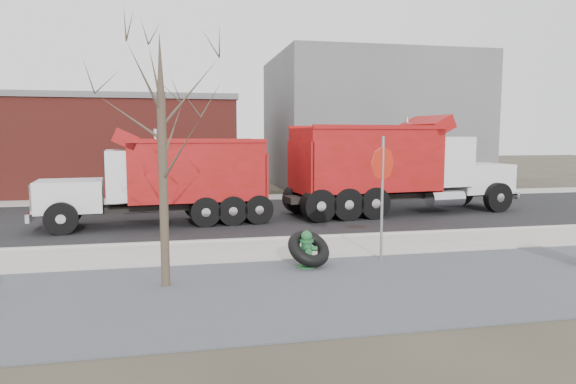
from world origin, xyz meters
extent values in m
plane|color=#383328|center=(0.00, 0.00, 0.00)|extent=(120.00, 120.00, 0.00)
cube|color=slate|center=(0.00, -3.50, 0.01)|extent=(60.00, 5.00, 0.03)
cube|color=#9E9B93|center=(0.00, 0.25, 0.03)|extent=(60.00, 2.50, 0.06)
cube|color=#9E9B93|center=(0.00, 1.55, 0.06)|extent=(60.00, 0.15, 0.11)
cube|color=black|center=(0.00, 6.30, 0.01)|extent=(60.00, 9.40, 0.02)
cube|color=#9E9B93|center=(0.00, 12.00, 0.03)|extent=(60.00, 2.00, 0.06)
cube|color=slate|center=(9.00, 18.00, 4.00)|extent=(12.00, 10.00, 8.00)
cube|color=maroon|center=(-10.00, 17.00, 2.50)|extent=(20.00, 8.00, 5.00)
cube|color=slate|center=(-10.00, 17.00, 5.15)|extent=(20.20, 8.20, 0.30)
cylinder|color=#382D23|center=(-3.20, -2.60, 2.00)|extent=(0.18, 0.18, 4.00)
cone|color=#382D23|center=(-3.20, -2.60, 4.60)|extent=(0.14, 0.14, 1.20)
cylinder|color=#256234|center=(0.02, -1.74, 0.03)|extent=(0.48, 0.48, 0.07)
cylinder|color=#256234|center=(0.02, -1.74, 0.36)|extent=(0.25, 0.25, 0.66)
cylinder|color=#256234|center=(0.02, -1.74, 0.66)|extent=(0.33, 0.33, 0.05)
sphere|color=#256234|center=(0.02, -1.74, 0.77)|extent=(0.26, 0.26, 0.26)
cylinder|color=#256234|center=(0.02, -1.74, 0.88)|extent=(0.05, 0.05, 0.07)
cylinder|color=#256234|center=(-0.16, -1.74, 0.46)|extent=(0.14, 0.13, 0.12)
cylinder|color=#256234|center=(0.21, -1.75, 0.46)|extent=(0.14, 0.13, 0.12)
cylinder|color=#256234|center=(0.02, -1.93, 0.44)|extent=(0.17, 0.14, 0.16)
torus|color=black|center=(0.09, -1.70, 0.46)|extent=(1.33, 1.29, 0.90)
cylinder|color=gray|center=(2.03, -1.41, 1.55)|extent=(0.07, 0.07, 3.11)
cylinder|color=red|center=(2.03, -1.41, 2.44)|extent=(0.76, 0.43, 0.84)
cube|color=black|center=(5.67, 5.96, 0.72)|extent=(9.39, 2.07, 0.24)
cube|color=silver|center=(9.46, 6.42, 1.33)|extent=(2.64, 2.40, 1.20)
cube|color=silver|center=(10.53, 6.55, 1.33)|extent=(0.29, 1.91, 1.09)
cube|color=silver|center=(7.58, 6.19, 2.10)|extent=(2.04, 2.71, 1.97)
cube|color=black|center=(8.32, 6.28, 2.64)|extent=(0.31, 2.18, 0.87)
cube|color=#A60E15|center=(4.26, 5.79, 2.21)|extent=(5.74, 3.26, 2.41)
cylinder|color=silver|center=(6.61, 7.12, 2.59)|extent=(0.17, 0.17, 2.62)
cylinder|color=black|center=(9.52, 7.62, 0.62)|extent=(1.23, 0.47, 1.20)
cylinder|color=black|center=(9.80, 5.27, 0.62)|extent=(1.23, 0.47, 1.20)
cylinder|color=black|center=(2.83, 6.68, 0.62)|extent=(1.23, 0.47, 1.20)
cylinder|color=black|center=(3.08, 4.60, 0.62)|extent=(1.23, 0.47, 1.20)
cube|color=black|center=(-3.56, 5.07, 0.64)|extent=(7.70, 1.65, 0.21)
cube|color=silver|center=(-6.47, 4.75, 1.14)|extent=(2.25, 2.04, 1.03)
cube|color=silver|center=(-7.53, 4.63, 1.14)|extent=(0.24, 1.64, 0.94)
cube|color=silver|center=(-4.58, 4.96, 1.80)|extent=(1.73, 2.31, 1.69)
cube|color=black|center=(-5.33, 4.88, 2.27)|extent=(0.25, 1.87, 0.75)
cube|color=#A60E15|center=(-2.35, 5.20, 1.89)|extent=(4.90, 2.75, 2.06)
cylinder|color=silver|center=(-3.64, 4.17, 2.22)|extent=(0.14, 0.14, 2.25)
cylinder|color=black|center=(-6.56, 3.72, 0.54)|extent=(1.05, 0.39, 1.03)
cylinder|color=black|center=(-6.78, 5.73, 0.54)|extent=(1.05, 0.39, 1.03)
cylinder|color=black|center=(-1.14, 4.43, 0.54)|extent=(1.05, 0.39, 1.03)
cylinder|color=black|center=(-1.33, 6.22, 0.54)|extent=(1.05, 0.39, 1.03)
camera|label=1|loc=(-2.84, -13.29, 3.12)|focal=32.00mm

